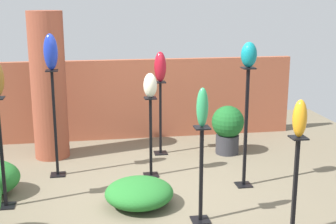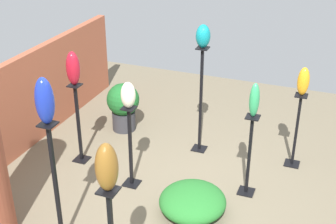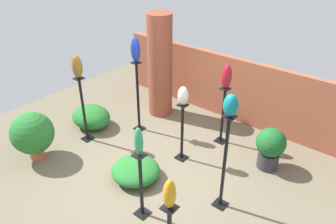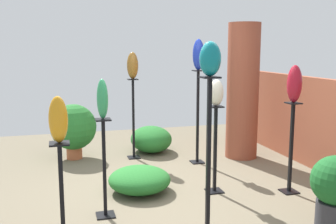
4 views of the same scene
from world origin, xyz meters
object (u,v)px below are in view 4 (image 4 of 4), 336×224
Objects in this scene: art_vase_teal at (210,59)px; pedestal_jade at (104,173)px; art_vase_ivory at (216,93)px; art_vase_ruby at (294,84)px; potted_plant_mid_left at (73,128)px; pedestal_amber at (62,210)px; art_vase_cobalt at (198,55)px; art_vase_amber at (58,120)px; brick_pillar at (243,91)px; pedestal_teal at (208,166)px; pedestal_bronze at (133,122)px; pedestal_cobalt at (198,121)px; pedestal_ivory at (215,153)px; art_vase_jade at (102,99)px; pedestal_ruby at (291,152)px; art_vase_bronze at (133,65)px; potted_plant_walkway_edge at (336,189)px.

pedestal_jade is at bearing -131.95° from art_vase_teal.
art_vase_ruby reaches higher than art_vase_ivory.
art_vase_ruby is at bearing 48.00° from potted_plant_mid_left.
art_vase_cobalt is at bearing 140.11° from pedestal_amber.
brick_pillar is at bearing 132.04° from art_vase_amber.
art_vase_cobalt is (-2.41, 0.77, 0.98)m from pedestal_teal.
pedestal_bronze is 3.31m from art_vase_amber.
pedestal_cobalt is 4.71× the size of art_vase_teal.
art_vase_amber is (1.23, -1.86, 0.74)m from pedestal_ivory.
pedestal_ivory is 0.71× the size of pedestal_teal.
art_vase_cobalt is (0.00, 0.00, 1.02)m from pedestal_cobalt.
brick_pillar reaches higher than art_vase_jade.
pedestal_ruby is at bearing 92.27° from art_vase_jade.
art_vase_bronze is at bearing -177.04° from pedestal_teal.
pedestal_jade is 1.69m from art_vase_teal.
art_vase_amber is (0.87, -0.45, -0.04)m from art_vase_jade.
pedestal_cobalt is at bearing 169.97° from pedestal_ivory.
pedestal_ruby is 1.50× the size of potted_plant_walkway_edge.
art_vase_bronze is at bearing -158.91° from pedestal_ivory.
pedestal_bronze reaches higher than potted_plant_mid_left.
art_vase_teal reaches higher than art_vase_ivory.
art_vase_amber reaches higher than art_vase_ivory.
pedestal_ivory is 1.30m from pedestal_cobalt.
potted_plant_mid_left is (-3.18, -1.10, -0.21)m from pedestal_teal.
pedestal_cobalt is at bearing 162.37° from art_vase_teal.
potted_plant_mid_left reaches higher than potted_plant_walkway_edge.
pedestal_ruby is at bearing 23.89° from art_vase_cobalt.
art_vase_cobalt is at bearing 59.68° from pedestal_bronze.
art_vase_bronze reaches higher than pedestal_ruby.
pedestal_bronze is 3.43m from potted_plant_walkway_edge.
pedestal_bronze is at bearing -120.32° from art_vase_cobalt.
art_vase_jade reaches higher than pedestal_ruby.
pedestal_teal is at bearing 93.60° from art_vase_amber.
pedestal_jade is at bearing 5.48° from potted_plant_mid_left.
pedestal_amber is 2.78× the size of art_vase_amber.
pedestal_ivory is 1.51m from potted_plant_walkway_edge.
art_vase_bronze is at bearing -103.32° from brick_pillar.
pedestal_bronze is at bearing -142.34° from pedestal_ruby.
pedestal_bronze is (-0.41, -1.74, -0.50)m from brick_pillar.
art_vase_teal is 0.41× the size of potted_plant_walkway_edge.
pedestal_jade is at bearing -113.51° from potted_plant_walkway_edge.
art_vase_jade is at bearing 0.00° from pedestal_jade.
art_vase_jade is at bearing -87.73° from art_vase_ruby.
pedestal_teal is at bearing -58.76° from art_vase_ruby.
art_vase_amber is (2.62, -2.91, 0.14)m from brick_pillar.
brick_pillar reaches higher than art_vase_ruby.
brick_pillar is at bearing 98.69° from art_vase_cobalt.
pedestal_teal is 3.62× the size of art_vase_bronze.
art_vase_amber is 0.50× the size of potted_plant_walkway_edge.
art_vase_teal is (2.54, -1.59, 0.61)m from brick_pillar.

